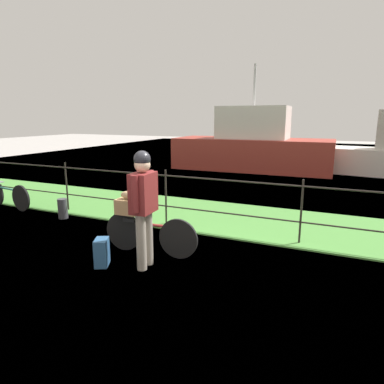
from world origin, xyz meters
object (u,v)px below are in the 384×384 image
terrier_dog (130,194)px  backpack_on_paving (102,252)px  wooden_crate (129,206)px  cyclist_person (143,199)px  mooring_bollard (63,209)px  moored_boat_near (252,147)px  bicycle_parked (7,195)px  bicycle_main (149,234)px

terrier_dog → backpack_on_paving: size_ratio=0.80×
wooden_crate → cyclist_person: size_ratio=0.23×
mooring_bollard → moored_boat_near: (1.91, 8.47, 0.72)m
backpack_on_paving → bicycle_parked: (-4.11, 1.66, 0.12)m
mooring_bollard → moored_boat_near: moored_boat_near is taller
cyclist_person → backpack_on_paving: size_ratio=4.21×
terrier_dog → moored_boat_near: size_ratio=0.05×
cyclist_person → mooring_bollard: size_ratio=3.95×
cyclist_person → bicycle_main: bearing=114.0°
bicycle_main → backpack_on_paving: (-0.41, -0.66, -0.13)m
wooden_crate → bicycle_parked: 4.32m
bicycle_main → terrier_dog: bearing=-176.6°
cyclist_person → backpack_on_paving: cyclist_person is taller
bicycle_main → mooring_bollard: bicycle_main is taller
terrier_dog → backpack_on_paving: 0.98m
bicycle_parked → cyclist_person: bearing=-17.0°
cyclist_person → mooring_bollard: cyclist_person is taller
terrier_dog → moored_boat_near: 9.40m
terrier_dog → moored_boat_near: (-0.47, 9.39, -0.00)m
backpack_on_paving → moored_boat_near: (-0.38, 10.03, 0.73)m
cyclist_person → mooring_bollard: bearing=155.1°
terrier_dog → bicycle_parked: (-4.20, 1.02, -0.61)m
wooden_crate → backpack_on_paving: (-0.07, -0.64, -0.54)m
wooden_crate → cyclist_person: cyclist_person is taller
mooring_bollard → bicycle_parked: size_ratio=0.26×
terrier_dog → cyclist_person: size_ratio=0.19×
mooring_bollard → bicycle_parked: (-1.82, 0.10, 0.11)m
mooring_bollard → moored_boat_near: bearing=77.3°
bicycle_main → bicycle_parked: (-4.52, 1.00, -0.01)m
backpack_on_paving → moored_boat_near: moored_boat_near is taller
moored_boat_near → bicycle_parked: bearing=-114.0°
cyclist_person → bicycle_parked: cyclist_person is taller
wooden_crate → mooring_bollard: 2.58m
cyclist_person → bicycle_parked: bearing=163.0°
bicycle_main → mooring_bollard: (-2.69, 0.90, -0.12)m
mooring_bollard → bicycle_parked: bearing=176.8°
bicycle_main → moored_boat_near: size_ratio=0.25×
cyclist_person → backpack_on_paving: (-0.60, -0.22, -0.80)m
bicycle_main → cyclist_person: 0.83m
bicycle_parked → wooden_crate: bearing=-13.8°
terrier_dog → bicycle_parked: 4.37m
terrier_dog → moored_boat_near: moored_boat_near is taller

